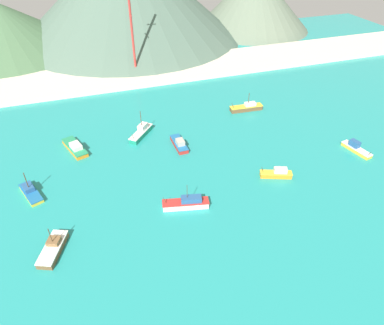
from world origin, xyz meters
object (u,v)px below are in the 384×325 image
fishing_boat_4 (179,144)px  fishing_boat_6 (356,148)px  fishing_boat_3 (277,173)px  fishing_boat_5 (53,248)px  fishing_boat_1 (75,147)px  fishing_boat_7 (30,192)px  fishing_boat_2 (187,203)px  fishing_boat_8 (141,132)px  fishing_boat_0 (247,107)px  radio_tower (132,27)px

fishing_boat_4 → fishing_boat_6: 45.14m
fishing_boat_3 → fishing_boat_5: bearing=-172.9°
fishing_boat_1 → fishing_boat_7: 17.77m
fishing_boat_1 → fishing_boat_6: size_ratio=1.27×
fishing_boat_2 → fishing_boat_8: (-2.98, 30.55, 0.04)m
fishing_boat_0 → fishing_boat_8: fishing_boat_8 is taller
fishing_boat_6 → radio_tower: size_ratio=0.24×
fishing_boat_8 → fishing_boat_6: bearing=-26.4°
fishing_boat_3 → fishing_boat_4: (-17.60, 19.23, -0.06)m
fishing_boat_4 → radio_tower: (-1.30, 49.53, 16.66)m
fishing_boat_4 → fishing_boat_8: bearing=133.8°
fishing_boat_8 → fishing_boat_7: bearing=-150.1°
fishing_boat_5 → fishing_boat_8: (23.47, 33.82, 0.26)m
fishing_boat_1 → fishing_boat_4: bearing=-15.1°
fishing_boat_2 → fishing_boat_5: size_ratio=1.16×
fishing_boat_2 → fishing_boat_8: 30.70m
fishing_boat_0 → fishing_boat_8: bearing=-173.1°
fishing_boat_2 → fishing_boat_7: 34.10m
fishing_boat_4 → fishing_boat_7: 36.79m
fishing_boat_7 → radio_tower: 68.89m
radio_tower → fishing_boat_6: bearing=-56.7°
fishing_boat_0 → fishing_boat_5: fishing_boat_0 is taller
fishing_boat_5 → fishing_boat_4: bearing=38.7°
radio_tower → fishing_boat_7: bearing=-121.3°
fishing_boat_8 → radio_tower: 44.76m
fishing_boat_7 → fishing_boat_4: bearing=11.8°
fishing_boat_2 → fishing_boat_4: size_ratio=1.21×
fishing_boat_6 → fishing_boat_1: bearing=160.9°
fishing_boat_1 → fishing_boat_8: size_ratio=1.22×
fishing_boat_4 → fishing_boat_3: bearing=-47.5°
fishing_boat_0 → fishing_boat_7: (-61.43, -20.11, -0.21)m
fishing_boat_3 → fishing_boat_4: bearing=132.5°
fishing_boat_6 → fishing_boat_7: bearing=173.5°
fishing_boat_1 → radio_tower: size_ratio=0.31×
fishing_boat_7 → fishing_boat_3: bearing=-12.3°
fishing_boat_1 → fishing_boat_5: fishing_boat_5 is taller
fishing_boat_4 → fishing_boat_5: size_ratio=0.96×
fishing_boat_1 → fishing_boat_3: size_ratio=1.43×
fishing_boat_8 → fishing_boat_5: bearing=-124.8°
fishing_boat_6 → fishing_boat_8: (-50.18, 24.95, 0.18)m
fishing_boat_1 → radio_tower: radio_tower is taller
fishing_boat_1 → fishing_boat_3: (43.33, -26.18, 0.09)m
fishing_boat_0 → fishing_boat_5: 68.48m
fishing_boat_5 → fishing_boat_7: fishing_boat_7 is taller
fishing_boat_1 → fishing_boat_7: bearing=-125.3°
fishing_boat_4 → fishing_boat_5: fishing_boat_5 is taller
fishing_boat_0 → fishing_boat_3: size_ratio=1.37×
radio_tower → fishing_boat_3: bearing=-74.6°
fishing_boat_1 → fishing_boat_4: 26.66m
fishing_boat_0 → fishing_boat_6: bearing=-60.2°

